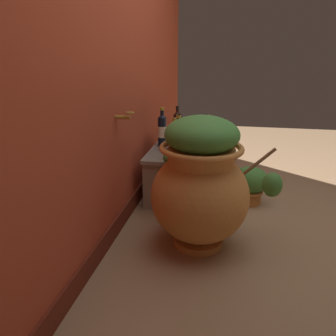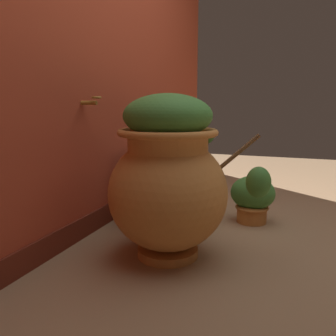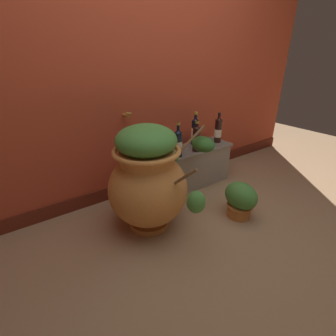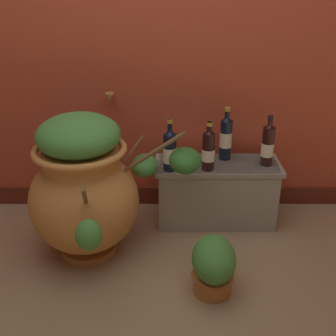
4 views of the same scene
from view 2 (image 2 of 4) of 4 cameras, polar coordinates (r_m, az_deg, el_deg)
name	(u,v)px [view 2 (image 2 of 4)]	position (r m, az deg, el deg)	size (l,w,h in m)	color
ground_plane	(275,243)	(2.16, 17.06, -11.64)	(7.00, 7.00, 0.00)	#9E7A56
back_wall	(88,23)	(2.44, -12.88, 21.95)	(4.40, 0.33, 2.60)	#B74228
terracotta_urn	(169,177)	(1.81, 0.16, -1.51)	(0.96, 0.81, 0.85)	#CC7F3D
stone_ledge	(162,180)	(2.67, -1.03, -1.97)	(0.79, 0.31, 0.42)	#9E9384
wine_bottle_left	(176,133)	(2.89, 1.36, 5.64)	(0.08, 0.08, 0.32)	black
wine_bottle_middle	(154,134)	(2.70, -2.21, 5.54)	(0.08, 0.08, 0.34)	black
wine_bottle_right	(169,138)	(2.52, 0.14, 4.86)	(0.08, 0.08, 0.30)	black
wine_bottle_back	(158,142)	(2.31, -1.70, 4.26)	(0.08, 0.08, 0.32)	black
potted_shrub	(252,198)	(2.44, 13.55, -4.80)	(0.22, 0.30, 0.32)	#C17033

